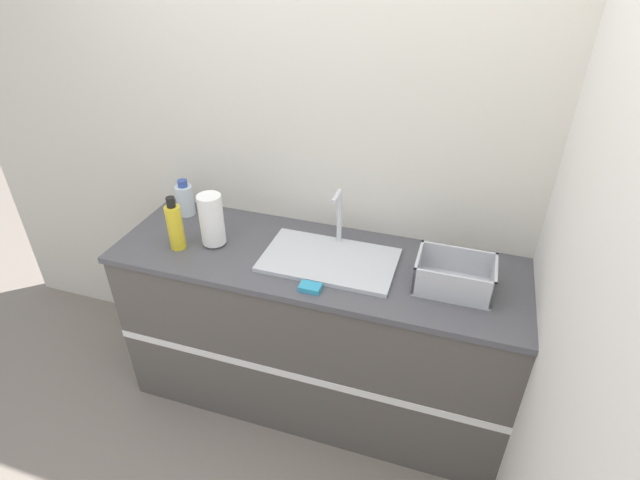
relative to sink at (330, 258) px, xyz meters
The scene contains 10 objects.
ground_plane 0.98m from the sink, 102.32° to the right, with size 12.00×12.00×0.00m, color slate.
wall_back 0.50m from the sink, 100.73° to the left, with size 4.28×0.06×2.60m.
wall_right 0.98m from the sink, ahead, with size 0.06×2.60×2.60m.
counter_cabinet 0.48m from the sink, behind, with size 1.91×0.62×0.91m.
sink is the anchor object (origin of this frame).
paper_towel_roll 0.58m from the sink, behind, with size 0.11×0.11×0.26m.
dish_rack 0.55m from the sink, ahead, with size 0.32×0.22×0.14m.
bottle_yellow 0.73m from the sink, behind, with size 0.07×0.07×0.26m.
bottle_clear 0.86m from the sink, 167.69° to the left, with size 0.09×0.09×0.19m.
sponge 0.22m from the sink, 94.16° to the right, with size 0.09×0.06×0.02m.
Camera 1 is at (0.59, -1.48, 2.22)m, focal length 28.00 mm.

